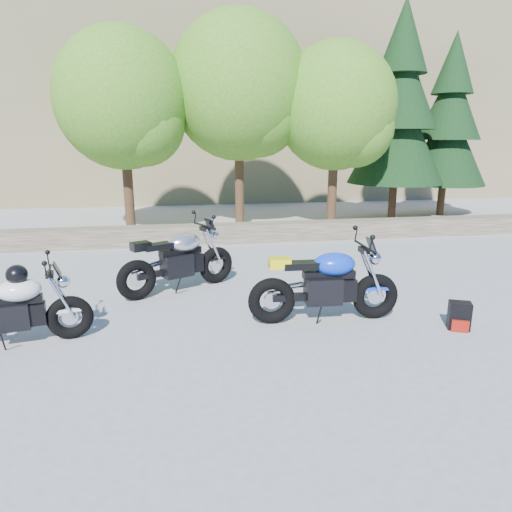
{
  "coord_description": "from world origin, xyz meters",
  "views": [
    {
      "loc": [
        -1.07,
        -6.5,
        2.69
      ],
      "look_at": [
        0.2,
        1.0,
        0.75
      ],
      "focal_mm": 32.0,
      "sensor_mm": 36.0,
      "label": 1
    }
  ],
  "objects_px": {
    "silver_bike": "(179,261)",
    "white_bike": "(10,308)",
    "blue_bike": "(326,285)",
    "backpack": "(459,316)"
  },
  "relations": [
    {
      "from": "silver_bike",
      "to": "white_bike",
      "type": "xyz_separation_m",
      "value": [
        -2.2,
        -1.98,
        -0.02
      ]
    },
    {
      "from": "white_bike",
      "to": "blue_bike",
      "type": "height_order",
      "value": "blue_bike"
    },
    {
      "from": "white_bike",
      "to": "backpack",
      "type": "xyz_separation_m",
      "value": [
        6.21,
        -0.47,
        -0.35
      ]
    },
    {
      "from": "silver_bike",
      "to": "blue_bike",
      "type": "height_order",
      "value": "blue_bike"
    },
    {
      "from": "blue_bike",
      "to": "backpack",
      "type": "bearing_deg",
      "value": -16.86
    },
    {
      "from": "silver_bike",
      "to": "blue_bike",
      "type": "bearing_deg",
      "value": -67.33
    },
    {
      "from": "silver_bike",
      "to": "backpack",
      "type": "relative_size",
      "value": 5.22
    },
    {
      "from": "blue_bike",
      "to": "backpack",
      "type": "xyz_separation_m",
      "value": [
        1.83,
        -0.64,
        -0.37
      ]
    },
    {
      "from": "silver_bike",
      "to": "white_bike",
      "type": "relative_size",
      "value": 1.06
    },
    {
      "from": "silver_bike",
      "to": "backpack",
      "type": "xyz_separation_m",
      "value": [
        4.01,
        -2.46,
        -0.37
      ]
    }
  ]
}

